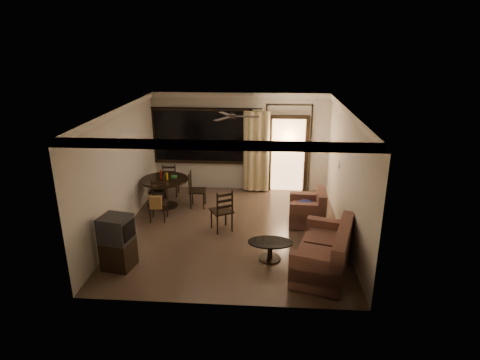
# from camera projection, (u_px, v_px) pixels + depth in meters

# --- Properties ---
(ground) EXTENTS (5.50, 5.50, 0.00)m
(ground) POSITION_uv_depth(u_px,v_px,m) (232.00, 230.00, 9.28)
(ground) COLOR #7F6651
(ground) RESTS_ON ground
(room_shell) EXTENTS (5.50, 6.70, 5.50)m
(room_shell) POSITION_uv_depth(u_px,v_px,m) (261.00, 136.00, 10.30)
(room_shell) COLOR beige
(room_shell) RESTS_ON ground
(dining_table) EXTENTS (1.22, 1.22, 0.98)m
(dining_table) POSITION_uv_depth(u_px,v_px,m) (165.00, 185.00, 10.41)
(dining_table) COLOR black
(dining_table) RESTS_ON ground
(dining_chair_west) EXTENTS (0.44, 0.44, 0.95)m
(dining_chair_west) POSITION_uv_depth(u_px,v_px,m) (159.00, 196.00, 10.49)
(dining_chair_west) COLOR black
(dining_chair_west) RESTS_ON ground
(dining_chair_east) EXTENTS (0.44, 0.44, 0.95)m
(dining_chair_east) POSITION_uv_depth(u_px,v_px,m) (197.00, 196.00, 10.49)
(dining_chair_east) COLOR black
(dining_chair_east) RESTS_ON ground
(dining_chair_south) EXTENTS (0.44, 0.49, 0.95)m
(dining_chair_south) POSITION_uv_depth(u_px,v_px,m) (158.00, 208.00, 9.70)
(dining_chair_south) COLOR black
(dining_chair_south) RESTS_ON ground
(dining_chair_north) EXTENTS (0.44, 0.44, 0.95)m
(dining_chair_north) POSITION_uv_depth(u_px,v_px,m) (171.00, 186.00, 11.26)
(dining_chair_north) COLOR black
(dining_chair_north) RESTS_ON ground
(tv_cabinet) EXTENTS (0.64, 0.60, 1.06)m
(tv_cabinet) POSITION_uv_depth(u_px,v_px,m) (117.00, 242.00, 7.63)
(tv_cabinet) COLOR black
(tv_cabinet) RESTS_ON ground
(sofa) EXTENTS (1.36, 1.90, 0.92)m
(sofa) POSITION_uv_depth(u_px,v_px,m) (326.00, 254.00, 7.54)
(sofa) COLOR #3F1F1D
(sofa) RESTS_ON ground
(armchair) EXTENTS (0.87, 0.87, 0.83)m
(armchair) POSITION_uv_depth(u_px,v_px,m) (309.00, 211.00, 9.48)
(armchair) COLOR #3F1F1D
(armchair) RESTS_ON ground
(coffee_table) EXTENTS (0.89, 0.54, 0.39)m
(coffee_table) POSITION_uv_depth(u_px,v_px,m) (270.00, 247.00, 7.98)
(coffee_table) COLOR black
(coffee_table) RESTS_ON ground
(side_chair) EXTENTS (0.61, 0.61, 1.01)m
(side_chair) POSITION_uv_depth(u_px,v_px,m) (222.00, 218.00, 9.19)
(side_chair) COLOR black
(side_chair) RESTS_ON ground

